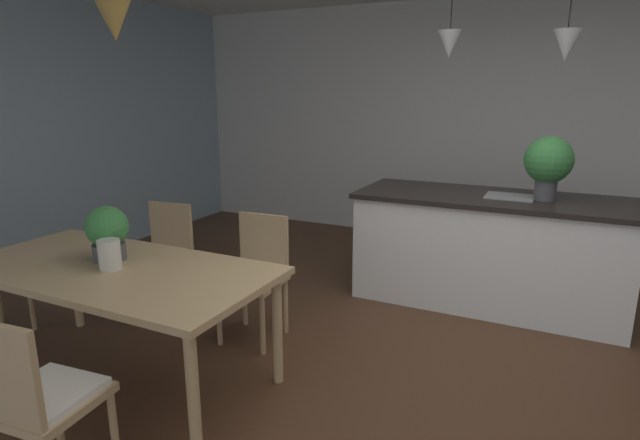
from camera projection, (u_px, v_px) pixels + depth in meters
name	position (u px, v px, depth m)	size (l,w,h in m)	color
ground_plane	(452.00, 395.00, 2.97)	(10.00, 8.40, 0.04)	#4C301E
wall_back_kitchen	(523.00, 126.00, 5.47)	(10.00, 0.12, 2.70)	silver
dining_table	(115.00, 277.00, 2.95)	(1.89, 0.92, 0.72)	tan
chair_far_left	(162.00, 256.00, 3.90)	(0.43, 0.43, 0.87)	tan
chair_far_right	(255.00, 273.00, 3.54)	(0.42, 0.42, 0.87)	tan
chair_near_right	(37.00, 398.00, 2.09)	(0.44, 0.44, 0.87)	tan
kitchen_island	(488.00, 248.00, 4.14)	(2.12, 0.86, 0.91)	white
pendant_over_table	(114.00, 15.00, 2.68)	(0.23, 0.23, 0.73)	black
pendant_over_island_main	(449.00, 44.00, 3.93)	(0.18, 0.18, 0.74)	black
pendant_over_island_aux	(566.00, 45.00, 3.58)	(0.20, 0.20, 0.79)	black
potted_plant_on_island	(548.00, 162.00, 3.80)	(0.35, 0.35, 0.49)	#4C4C51
potted_plant_on_table	(107.00, 232.00, 3.01)	(0.25, 0.25, 0.33)	#4C4C51
vase_on_dining_table	(110.00, 255.00, 2.87)	(0.13, 0.13, 0.17)	silver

